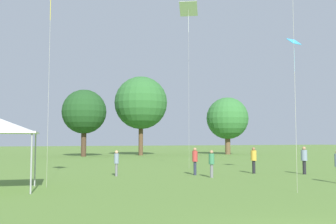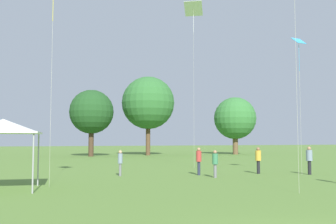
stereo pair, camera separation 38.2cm
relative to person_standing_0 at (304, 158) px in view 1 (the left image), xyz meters
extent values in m
cylinder|color=black|center=(0.00, 0.00, -0.63)|extent=(0.30, 0.30, 0.88)
cylinder|color=gray|center=(0.00, 0.00, 0.16)|extent=(0.54, 0.54, 0.70)
sphere|color=#A37556|center=(0.00, 0.00, 0.61)|extent=(0.24, 0.24, 0.24)
cylinder|color=slate|center=(-6.69, 0.42, -0.67)|extent=(0.22, 0.22, 0.79)
cylinder|color=#387A51|center=(-6.69, 0.42, 0.04)|extent=(0.41, 0.41, 0.63)
sphere|color=#A37556|center=(-6.69, 0.42, 0.44)|extent=(0.21, 0.21, 0.21)
cylinder|color=slate|center=(-11.61, 3.55, -0.68)|extent=(0.22, 0.22, 0.78)
cylinder|color=gray|center=(-11.61, 3.55, 0.02)|extent=(0.40, 0.40, 0.62)
sphere|color=tan|center=(-11.61, 3.55, 0.42)|extent=(0.21, 0.21, 0.21)
cylinder|color=#282D42|center=(-6.81, 2.32, -0.64)|extent=(0.26, 0.26, 0.85)
cylinder|color=#B23833|center=(-6.81, 2.32, 0.12)|extent=(0.48, 0.48, 0.68)
sphere|color=#A37556|center=(-6.81, 2.32, 0.56)|extent=(0.23, 0.23, 0.23)
cylinder|color=black|center=(-2.64, 1.83, -0.64)|extent=(0.30, 0.30, 0.85)
cylinder|color=gold|center=(-2.64, 1.83, 0.13)|extent=(0.54, 0.54, 0.68)
sphere|color=brown|center=(-2.64, 1.83, 0.56)|extent=(0.23, 0.23, 0.23)
cube|color=white|center=(-18.30, -1.15, 1.48)|extent=(3.58, 3.58, 0.08)
cone|color=white|center=(-18.30, -1.15, 1.80)|extent=(3.40, 3.40, 0.57)
cylinder|color=#99999E|center=(-16.69, 0.06, 0.19)|extent=(0.07, 0.07, 2.51)
cylinder|color=#99999E|center=(-17.09, -2.76, 0.19)|extent=(0.07, 0.07, 2.51)
cylinder|color=#BCB7A8|center=(-16.23, -0.73, 4.20)|extent=(0.01, 0.01, 10.53)
cube|color=white|center=(-4.22, 8.30, 11.96)|extent=(1.86, 1.78, 0.88)
cylinder|color=white|center=(-4.22, 8.30, 10.71)|extent=(0.02, 0.02, 1.48)
cylinder|color=#BCB7A8|center=(-4.22, 8.30, 5.45)|extent=(0.01, 0.01, 13.02)
cube|color=#339EDB|center=(-0.94, -0.36, 7.52)|extent=(0.80, 0.67, 0.48)
cylinder|color=#339EDB|center=(-0.94, -0.36, 6.41)|extent=(0.02, 0.02, 1.70)
cylinder|color=#BCB7A8|center=(-0.94, -0.36, 3.23)|extent=(0.01, 0.01, 8.59)
cylinder|color=#473323|center=(-7.44, 33.91, 1.17)|extent=(0.71, 0.71, 4.48)
sphere|color=#1E471E|center=(-7.44, 33.91, 5.09)|extent=(6.08, 6.08, 6.08)
cylinder|color=brown|center=(15.23, 33.28, 0.88)|extent=(0.83, 0.83, 3.90)
sphere|color=#337033|center=(15.23, 33.28, 4.65)|extent=(6.64, 6.64, 6.64)
cylinder|color=brown|center=(1.22, 34.96, 1.75)|extent=(0.66, 0.66, 5.64)
sphere|color=#2D662D|center=(1.22, 34.96, 6.73)|extent=(7.85, 7.85, 7.85)
camera|label=1|loc=(-18.46, -20.00, 1.13)|focal=42.00mm
camera|label=2|loc=(-18.11, -20.15, 1.13)|focal=42.00mm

